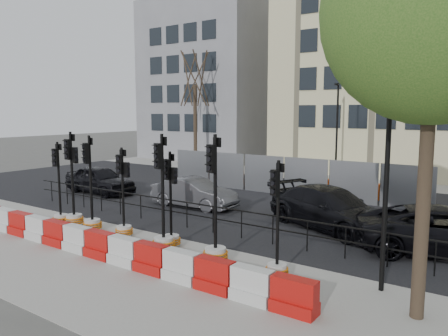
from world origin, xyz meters
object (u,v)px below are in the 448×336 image
Objects in this scene: lamp_post_near at (387,159)px; traffic_signal_h at (277,254)px; car_a at (100,180)px; traffic_signal_d at (124,216)px; car_c at (330,209)px; traffic_signal_a at (60,208)px.

traffic_signal_h is (-2.47, -0.70, -2.58)m from lamp_post_near.
lamp_post_near reaches higher than car_a.
traffic_signal_d is at bearing -121.29° from car_a.
car_c is at bearing -86.16° from car_a.
lamp_post_near reaches higher than car_c.
lamp_post_near is at bearing -2.93° from traffic_signal_d.
traffic_signal_h is 14.15m from car_a.
traffic_signal_h is 5.40m from car_c.
traffic_signal_h is at bearing -108.45° from car_a.
traffic_signal_d is 0.54× the size of car_c.
car_a is 12.56m from car_c.
traffic_signal_a reaches higher than car_a.
traffic_signal_a is at bearing 144.76° from car_c.
car_a is (-15.67, 4.41, -2.49)m from lamp_post_near.
car_c is (5.49, 5.01, 0.03)m from traffic_signal_d.
lamp_post_near reaches higher than traffic_signal_a.
traffic_signal_a is 10.19m from car_c.
traffic_signal_d reaches higher than car_a.
traffic_signal_a is 3.23m from traffic_signal_d.
traffic_signal_a is (-11.83, -0.63, -2.57)m from lamp_post_near.
car_c is at bearing 37.12° from traffic_signal_d.
traffic_signal_h reaches higher than car_a.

